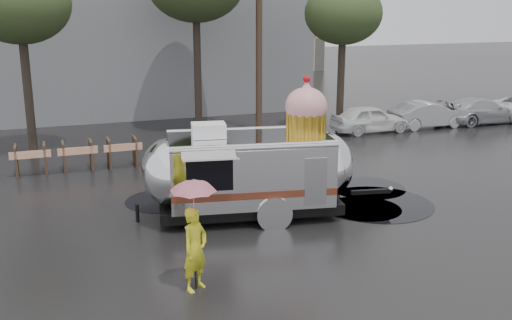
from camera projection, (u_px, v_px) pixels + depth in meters
name	position (u px, v px, depth m)	size (l,w,h in m)	color
ground	(369.00, 262.00, 13.25)	(120.00, 120.00, 0.00)	black
puddles	(323.00, 198.00, 17.57)	(8.46, 5.12, 0.01)	black
utility_pole	(259.00, 25.00, 25.63)	(1.60, 0.28, 9.00)	#473323
tree_left	(19.00, 4.00, 21.39)	(3.64, 3.64, 6.95)	#382D26
tree_right	(343.00, 14.00, 25.75)	(3.36, 3.36, 6.42)	#382D26
barricade_row	(78.00, 155.00, 20.37)	(4.30, 0.80, 1.00)	#473323
parked_cars	(461.00, 110.00, 27.84)	(13.20, 1.90, 1.50)	silver
airstream_trailer	(252.00, 167.00, 15.81)	(7.00, 3.12, 3.81)	silver
person_left	(195.00, 249.00, 11.78)	(0.61, 0.41, 1.71)	yellow
umbrella_pink	(194.00, 198.00, 11.50)	(1.11, 1.11, 2.30)	pink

